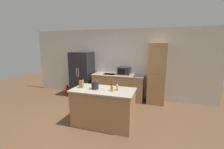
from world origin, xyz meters
name	(u,v)px	position (x,y,z in m)	size (l,w,h in m)	color
ground_plane	(92,124)	(0.00, 0.00, 0.00)	(14.00, 14.00, 0.00)	brown
wall_back	(116,64)	(0.00, 2.33, 1.30)	(7.20, 0.06, 2.60)	beige
refrigerator	(82,74)	(-1.30, 1.94, 0.87)	(0.78, 0.73, 1.74)	black
back_counter	(118,87)	(0.16, 2.00, 0.47)	(1.92, 0.64, 0.94)	#9E7547
pantry_cabinet	(157,74)	(1.53, 2.01, 1.04)	(0.58, 0.59, 2.08)	#9E7547
kitchen_island	(103,107)	(0.31, 0.07, 0.47)	(1.56, 0.81, 0.94)	#9E7547
microwave	(124,71)	(0.36, 2.10, 1.07)	(0.44, 0.37, 0.28)	#232326
knife_block	(81,84)	(-0.28, 0.05, 1.05)	(0.09, 0.08, 0.30)	#9E7547
spice_bottle_tall_dark	(112,87)	(0.53, 0.05, 1.01)	(0.06, 0.06, 0.16)	orange
spice_bottle_short_red	(117,88)	(0.67, 0.08, 1.01)	(0.05, 0.05, 0.14)	orange
spice_bottle_amber_oil	(117,86)	(0.64, 0.16, 1.02)	(0.04, 0.04, 0.18)	gold
spice_bottle_green_herb	(113,89)	(0.58, -0.03, 0.99)	(0.04, 0.04, 0.12)	gold
kettle	(95,85)	(0.11, 0.04, 1.04)	(0.18, 0.18, 0.22)	#232326
fire_extinguisher	(67,90)	(-1.95, 1.83, 0.18)	(0.13, 0.13, 0.40)	red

